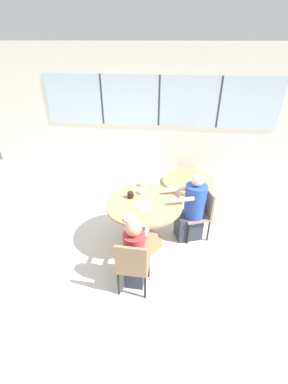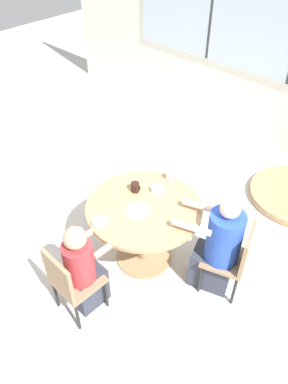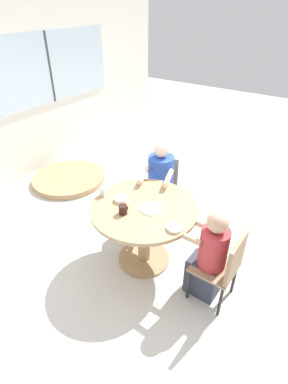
% 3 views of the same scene
% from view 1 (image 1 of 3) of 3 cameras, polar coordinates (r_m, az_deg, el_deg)
% --- Properties ---
extents(ground_plane, '(16.00, 16.00, 0.00)m').
position_cam_1_polar(ground_plane, '(4.25, 0.00, -11.07)').
color(ground_plane, beige).
extents(wall_back_with_windows, '(8.40, 0.08, 2.80)m').
position_cam_1_polar(wall_back_with_windows, '(6.11, 3.35, 17.47)').
color(wall_back_with_windows, white).
rests_on(wall_back_with_windows, ground_plane).
extents(dining_table, '(1.14, 1.14, 0.77)m').
position_cam_1_polar(dining_table, '(3.89, 0.00, -4.74)').
color(dining_table, tan).
rests_on(dining_table, ground_plane).
extents(chair_for_woman_green_shirt, '(0.41, 0.41, 0.84)m').
position_cam_1_polar(chair_for_woman_green_shirt, '(3.24, -2.62, -15.62)').
color(chair_for_woman_green_shirt, '#937556').
rests_on(chair_for_woman_green_shirt, ground_plane).
extents(chair_for_man_blue_shirt, '(0.51, 0.51, 0.84)m').
position_cam_1_polar(chair_for_man_blue_shirt, '(4.20, 12.71, -3.94)').
color(chair_for_man_blue_shirt, '#937556').
rests_on(chair_for_man_blue_shirt, ground_plane).
extents(person_woman_green_shirt, '(0.31, 0.52, 1.05)m').
position_cam_1_polar(person_woman_green_shirt, '(3.36, -2.07, -13.79)').
color(person_woman_green_shirt, '#333847').
rests_on(person_woman_green_shirt, ground_plane).
extents(person_man_blue_shirt, '(0.67, 0.50, 1.15)m').
position_cam_1_polar(person_man_blue_shirt, '(4.13, 10.61, -4.09)').
color(person_man_blue_shirt, '#333847').
rests_on(person_man_blue_shirt, ground_plane).
extents(coffee_mug, '(0.09, 0.09, 0.10)m').
position_cam_1_polar(coffee_mug, '(3.86, -3.03, -0.66)').
color(coffee_mug, black).
rests_on(coffee_mug, dining_table).
extents(milk_carton_small, '(0.06, 0.06, 0.10)m').
position_cam_1_polar(milk_carton_small, '(4.17, -0.29, 1.98)').
color(milk_carton_small, silver).
rests_on(milk_carton_small, dining_table).
extents(bowl_white_shallow, '(0.15, 0.15, 0.03)m').
position_cam_1_polar(bowl_white_shallow, '(3.42, -3.25, -6.06)').
color(bowl_white_shallow, silver).
rests_on(bowl_white_shallow, dining_table).
extents(bowl_cereal, '(0.14, 0.14, 0.04)m').
position_cam_1_polar(bowl_cereal, '(3.99, -0.39, 0.04)').
color(bowl_cereal, white).
rests_on(bowl_cereal, dining_table).
extents(plate_tortillas, '(0.25, 0.25, 0.01)m').
position_cam_1_polar(plate_tortillas, '(3.70, -0.06, -3.06)').
color(plate_tortillas, beige).
rests_on(plate_tortillas, dining_table).
extents(folded_table_stack, '(1.20, 1.20, 0.09)m').
position_cam_1_polar(folded_table_stack, '(5.92, 9.88, 2.30)').
color(folded_table_stack, tan).
rests_on(folded_table_stack, ground_plane).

